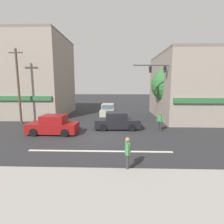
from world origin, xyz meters
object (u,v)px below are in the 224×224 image
(sedan_crossing_center, at_px, (117,121))
(pedestrian_foreground_with_bag, at_px, (127,152))
(sedan_parked_curbside, at_px, (53,125))
(pedestrian_mid_crossing, at_px, (160,121))
(street_tree, at_px, (169,85))
(traffic_light_mast, at_px, (171,84))
(utility_pole_far_right, at_px, (176,83))
(sedan_crossing_leftbound, at_px, (108,110))
(utility_pole_near_left, at_px, (18,86))

(sedan_crossing_center, xyz_separation_m, pedestrian_foreground_with_bag, (0.51, -7.99, 0.24))
(sedan_parked_curbside, height_order, pedestrian_mid_crossing, pedestrian_mid_crossing)
(street_tree, xyz_separation_m, traffic_light_mast, (-0.68, -3.17, 0.16))
(street_tree, distance_m, sedan_parked_curbside, 13.65)
(utility_pole_far_right, distance_m, sedan_crossing_leftbound, 9.65)
(street_tree, distance_m, utility_pole_far_right, 3.17)
(utility_pole_far_right, relative_size, sedan_crossing_leftbound, 1.96)
(utility_pole_far_right, height_order, pedestrian_foreground_with_bag, utility_pole_far_right)
(sedan_crossing_center, bearing_deg, utility_pole_far_right, 44.72)
(pedestrian_mid_crossing, bearing_deg, pedestrian_foreground_with_bag, -114.00)
(utility_pole_far_right, xyz_separation_m, sedan_crossing_center, (-7.72, -7.64, -3.51))
(sedan_crossing_leftbound, relative_size, pedestrian_mid_crossing, 2.49)
(street_tree, xyz_separation_m, sedan_parked_curbside, (-11.39, -6.75, -3.30))
(traffic_light_mast, bearing_deg, street_tree, 77.85)
(utility_pole_near_left, relative_size, utility_pole_far_right, 0.93)
(traffic_light_mast, relative_size, pedestrian_mid_crossing, 3.71)
(utility_pole_near_left, distance_m, pedestrian_foreground_with_bag, 14.60)
(street_tree, height_order, sedan_crossing_leftbound, street_tree)
(utility_pole_near_left, height_order, sedan_crossing_leftbound, utility_pole_near_left)
(pedestrian_foreground_with_bag, bearing_deg, utility_pole_near_left, 137.41)
(pedestrian_mid_crossing, bearing_deg, sedan_parked_curbside, -172.91)
(sedan_parked_curbside, xyz_separation_m, sedan_crossing_leftbound, (4.11, 8.68, 0.00))
(sedan_crossing_center, bearing_deg, sedan_crossing_leftbound, 100.21)
(traffic_light_mast, xyz_separation_m, sedan_crossing_center, (-5.35, -1.79, -3.46))
(sedan_crossing_leftbound, height_order, pedestrian_foreground_with_bag, pedestrian_foreground_with_bag)
(street_tree, relative_size, utility_pole_near_left, 0.80)
(sedan_crossing_leftbound, bearing_deg, pedestrian_mid_crossing, -56.42)
(sedan_crossing_center, xyz_separation_m, pedestrian_mid_crossing, (3.77, -0.66, 0.24))
(utility_pole_near_left, distance_m, traffic_light_mast, 15.37)
(utility_pole_near_left, height_order, pedestrian_mid_crossing, utility_pole_near_left)
(utility_pole_near_left, relative_size, sedan_crossing_center, 1.82)
(sedan_crossing_leftbound, bearing_deg, pedestrian_foreground_with_bag, -83.30)
(sedan_crossing_center, height_order, sedan_crossing_leftbound, same)
(pedestrian_mid_crossing, bearing_deg, sedan_crossing_center, 170.13)
(street_tree, height_order, utility_pole_near_left, utility_pole_near_left)
(sedan_crossing_center, bearing_deg, traffic_light_mast, 18.48)
(street_tree, distance_m, utility_pole_near_left, 16.39)
(street_tree, xyz_separation_m, pedestrian_foreground_with_bag, (-5.53, -12.95, -3.06))
(traffic_light_mast, bearing_deg, sedan_crossing_center, -161.52)
(utility_pole_far_right, bearing_deg, utility_pole_near_left, -161.43)
(sedan_crossing_center, height_order, pedestrian_foreground_with_bag, pedestrian_foreground_with_bag)
(traffic_light_mast, distance_m, sedan_crossing_center, 6.62)
(utility_pole_near_left, xyz_separation_m, traffic_light_mast, (15.37, 0.10, 0.23))
(traffic_light_mast, height_order, sedan_crossing_leftbound, traffic_light_mast)
(sedan_parked_curbside, bearing_deg, pedestrian_foreground_with_bag, -46.62)
(traffic_light_mast, xyz_separation_m, pedestrian_foreground_with_bag, (-4.85, -9.78, -3.22))
(pedestrian_foreground_with_bag, relative_size, pedestrian_mid_crossing, 1.00)
(street_tree, relative_size, sedan_parked_curbside, 1.46)
(pedestrian_foreground_with_bag, bearing_deg, sedan_crossing_center, 93.63)
(sedan_parked_curbside, height_order, pedestrian_foreground_with_bag, pedestrian_foreground_with_bag)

